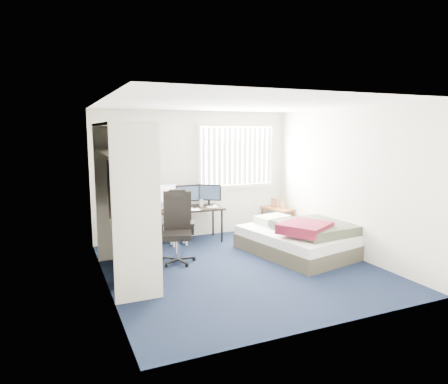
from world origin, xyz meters
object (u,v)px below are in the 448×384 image
(nightstand, at_px, (277,210))
(bed, at_px, (300,238))
(desk, at_px, (187,205))
(office_chair, at_px, (178,234))

(nightstand, bearing_deg, bed, -107.07)
(desk, height_order, office_chair, office_chair)
(bed, bearing_deg, office_chair, 167.77)
(desk, xyz_separation_m, office_chair, (-0.51, -1.06, -0.26))
(desk, relative_size, nightstand, 1.78)
(desk, distance_m, bed, 2.21)
(office_chair, xyz_separation_m, bed, (2.07, -0.45, -0.18))
(desk, bearing_deg, nightstand, 1.59)
(bed, bearing_deg, nightstand, 72.93)
(nightstand, bearing_deg, office_chair, -156.38)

